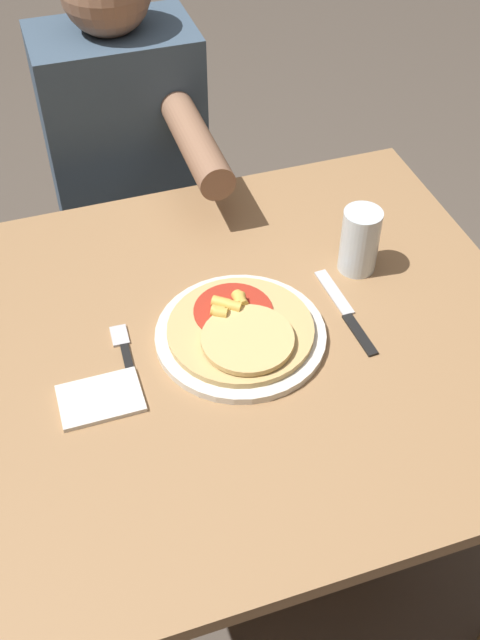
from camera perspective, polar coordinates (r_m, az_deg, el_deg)
The scene contains 9 objects.
ground_plane at distance 1.87m, azimuth 0.50°, elevation -16.92°, with size 8.00×8.00×0.00m, color brown.
dining_table at distance 1.35m, azimuth 0.66°, elevation -4.64°, with size 0.98×0.89×0.74m.
plate at distance 1.26m, azimuth -0.00°, elevation -1.05°, with size 0.29×0.29×0.01m.
pizza at distance 1.24m, azimuth 0.05°, elevation -0.64°, with size 0.25×0.25×0.04m.
fork at distance 1.24m, azimuth -8.68°, elevation -2.83°, with size 0.03×0.18×0.00m.
knife at distance 1.31m, azimuth 8.11°, elevation 0.57°, with size 0.03×0.22×0.00m.
drinking_glass at distance 1.37m, azimuth 9.11°, elevation 5.99°, with size 0.07×0.07×0.13m.
napkin at distance 1.19m, azimuth -10.58°, elevation -5.90°, with size 0.13×0.09×0.01m.
person_diner at distance 1.81m, azimuth -8.51°, elevation 11.96°, with size 0.35×0.52×1.16m.
Camera 1 is at (-0.29, -0.82, 1.66)m, focal length 42.00 mm.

